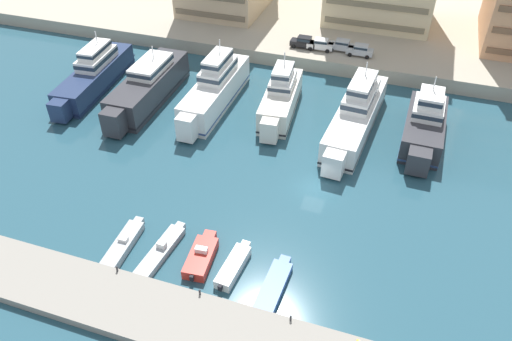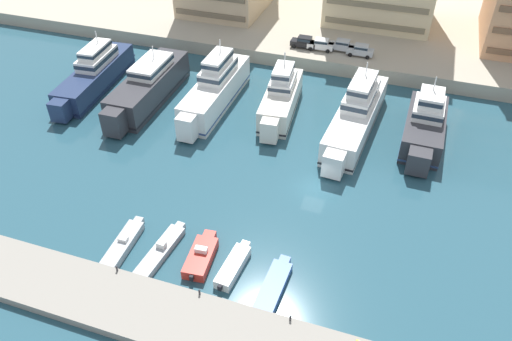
{
  "view_description": "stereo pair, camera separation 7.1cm",
  "coord_description": "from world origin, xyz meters",
  "px_view_note": "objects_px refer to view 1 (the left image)",
  "views": [
    {
      "loc": [
        7.34,
        -42.65,
        37.14
      ],
      "look_at": [
        -6.32,
        -1.99,
        2.5
      ],
      "focal_mm": 35.0,
      "sensor_mm": 36.0,
      "label": 1
    },
    {
      "loc": [
        7.41,
        -42.63,
        37.14
      ],
      "look_at": [
        -6.32,
        -1.99,
        2.5
      ],
      "focal_mm": 35.0,
      "sensor_mm": 36.0,
      "label": 2
    }
  ],
  "objects_px": {
    "yacht_white_mid_left": "(215,89)",
    "yacht_charcoal_center_right": "(425,125)",
    "motorboat_blue_center": "(274,287)",
    "car_black_far_left": "(304,42)",
    "car_white_left": "(321,44)",
    "car_silver_mid_left": "(342,45)",
    "yacht_ivory_center_left": "(281,98)",
    "yacht_white_center": "(356,114)",
    "yacht_charcoal_left": "(148,87)",
    "motorboat_white_center_left": "(234,266)",
    "motorboat_grey_far_left": "(123,246)",
    "motorboat_red_mid_left": "(201,256)",
    "car_silver_center_left": "(360,50)",
    "yacht_navy_far_left": "(94,74)",
    "motorboat_grey_left": "(160,252)"
  },
  "relations": [
    {
      "from": "car_white_left",
      "to": "motorboat_grey_far_left",
      "type": "bearing_deg",
      "value": -101.55
    },
    {
      "from": "motorboat_grey_far_left",
      "to": "car_silver_mid_left",
      "type": "xyz_separation_m",
      "value": [
        12.61,
        46.5,
        2.72
      ]
    },
    {
      "from": "yacht_charcoal_left",
      "to": "motorboat_grey_far_left",
      "type": "relative_size",
      "value": 2.6
    },
    {
      "from": "yacht_ivory_center_left",
      "to": "motorboat_red_mid_left",
      "type": "bearing_deg",
      "value": -89.26
    },
    {
      "from": "yacht_white_mid_left",
      "to": "motorboat_blue_center",
      "type": "relative_size",
      "value": 2.72
    },
    {
      "from": "yacht_white_mid_left",
      "to": "motorboat_grey_left",
      "type": "xyz_separation_m",
      "value": [
        5.45,
        -27.76,
        -2.18
      ]
    },
    {
      "from": "yacht_white_center",
      "to": "car_black_far_left",
      "type": "bearing_deg",
      "value": 123.32
    },
    {
      "from": "motorboat_white_center_left",
      "to": "yacht_charcoal_left",
      "type": "bearing_deg",
      "value": 131.5
    },
    {
      "from": "yacht_ivory_center_left",
      "to": "yacht_white_center",
      "type": "relative_size",
      "value": 0.73
    },
    {
      "from": "yacht_charcoal_left",
      "to": "yacht_white_center",
      "type": "relative_size",
      "value": 0.92
    },
    {
      "from": "motorboat_red_mid_left",
      "to": "car_white_left",
      "type": "relative_size",
      "value": 1.48
    },
    {
      "from": "yacht_white_mid_left",
      "to": "motorboat_grey_left",
      "type": "height_order",
      "value": "yacht_white_mid_left"
    },
    {
      "from": "motorboat_red_mid_left",
      "to": "motorboat_white_center_left",
      "type": "height_order",
      "value": "motorboat_red_mid_left"
    },
    {
      "from": "motorboat_white_center_left",
      "to": "car_silver_center_left",
      "type": "xyz_separation_m",
      "value": [
        4.32,
        44.63,
        2.65
      ]
    },
    {
      "from": "yacht_navy_far_left",
      "to": "car_black_far_left",
      "type": "bearing_deg",
      "value": 34.49
    },
    {
      "from": "yacht_charcoal_left",
      "to": "yacht_charcoal_center_right",
      "type": "relative_size",
      "value": 1.29
    },
    {
      "from": "car_silver_center_left",
      "to": "yacht_charcoal_center_right",
      "type": "bearing_deg",
      "value": -57.09
    },
    {
      "from": "motorboat_blue_center",
      "to": "yacht_charcoal_left",
      "type": "bearing_deg",
      "value": 135.33
    },
    {
      "from": "yacht_charcoal_center_right",
      "to": "motorboat_grey_far_left",
      "type": "relative_size",
      "value": 2.02
    },
    {
      "from": "yacht_white_mid_left",
      "to": "car_black_far_left",
      "type": "xyz_separation_m",
      "value": [
        8.18,
        17.48,
        0.59
      ]
    },
    {
      "from": "motorboat_grey_far_left",
      "to": "motorboat_blue_center",
      "type": "xyz_separation_m",
      "value": [
        15.62,
        -0.02,
        -0.03
      ]
    },
    {
      "from": "motorboat_blue_center",
      "to": "car_silver_center_left",
      "type": "height_order",
      "value": "car_silver_center_left"
    },
    {
      "from": "motorboat_red_mid_left",
      "to": "car_black_far_left",
      "type": "bearing_deg",
      "value": 91.78
    },
    {
      "from": "motorboat_grey_left",
      "to": "motorboat_grey_far_left",
      "type": "bearing_deg",
      "value": -172.66
    },
    {
      "from": "yacht_ivory_center_left",
      "to": "yacht_charcoal_center_right",
      "type": "relative_size",
      "value": 1.03
    },
    {
      "from": "car_black_far_left",
      "to": "car_silver_mid_left",
      "type": "distance_m",
      "value": 6.06
    },
    {
      "from": "yacht_navy_far_left",
      "to": "car_white_left",
      "type": "distance_m",
      "value": 34.98
    },
    {
      "from": "motorboat_grey_far_left",
      "to": "car_silver_center_left",
      "type": "height_order",
      "value": "car_silver_center_left"
    },
    {
      "from": "yacht_white_center",
      "to": "car_silver_center_left",
      "type": "distance_m",
      "value": 17.61
    },
    {
      "from": "yacht_white_mid_left",
      "to": "yacht_charcoal_center_right",
      "type": "bearing_deg",
      "value": 0.79
    },
    {
      "from": "yacht_white_center",
      "to": "car_black_far_left",
      "type": "distance_m",
      "value": 20.93
    },
    {
      "from": "car_white_left",
      "to": "car_silver_mid_left",
      "type": "bearing_deg",
      "value": 12.79
    },
    {
      "from": "yacht_navy_far_left",
      "to": "car_silver_center_left",
      "type": "xyz_separation_m",
      "value": [
        35.98,
        18.44,
        0.98
      ]
    },
    {
      "from": "yacht_white_center",
      "to": "yacht_charcoal_left",
      "type": "bearing_deg",
      "value": -176.13
    },
    {
      "from": "yacht_charcoal_center_right",
      "to": "motorboat_blue_center",
      "type": "height_order",
      "value": "yacht_charcoal_center_right"
    },
    {
      "from": "yacht_charcoal_center_right",
      "to": "car_white_left",
      "type": "relative_size",
      "value": 3.76
    },
    {
      "from": "yacht_white_center",
      "to": "motorboat_grey_left",
      "type": "relative_size",
      "value": 2.63
    },
    {
      "from": "yacht_navy_far_left",
      "to": "yacht_white_center",
      "type": "distance_m",
      "value": 38.42
    },
    {
      "from": "car_silver_center_left",
      "to": "motorboat_white_center_left",
      "type": "bearing_deg",
      "value": -95.53
    },
    {
      "from": "yacht_charcoal_center_right",
      "to": "motorboat_grey_far_left",
      "type": "bearing_deg",
      "value": -132.97
    },
    {
      "from": "yacht_charcoal_left",
      "to": "motorboat_white_center_left",
      "type": "xyz_separation_m",
      "value": [
        22.33,
        -25.24,
        -1.76
      ]
    },
    {
      "from": "yacht_navy_far_left",
      "to": "yacht_white_mid_left",
      "type": "distance_m",
      "value": 18.77
    },
    {
      "from": "motorboat_red_mid_left",
      "to": "motorboat_white_center_left",
      "type": "relative_size",
      "value": 1.0
    },
    {
      "from": "yacht_ivory_center_left",
      "to": "motorboat_grey_left",
      "type": "bearing_deg",
      "value": -97.42
    },
    {
      "from": "motorboat_blue_center",
      "to": "car_black_far_left",
      "type": "distance_m",
      "value": 46.72
    },
    {
      "from": "motorboat_white_center_left",
      "to": "car_silver_center_left",
      "type": "relative_size",
      "value": 1.5
    },
    {
      "from": "motorboat_white_center_left",
      "to": "yacht_white_mid_left",
      "type": "bearing_deg",
      "value": 115.4
    },
    {
      "from": "yacht_charcoal_left",
      "to": "car_silver_center_left",
      "type": "height_order",
      "value": "yacht_charcoal_left"
    },
    {
      "from": "motorboat_grey_left",
      "to": "car_black_far_left",
      "type": "bearing_deg",
      "value": 86.55
    },
    {
      "from": "yacht_ivory_center_left",
      "to": "car_silver_center_left",
      "type": "xyz_separation_m",
      "value": [
        8.04,
        16.39,
        0.88
      ]
    }
  ]
}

